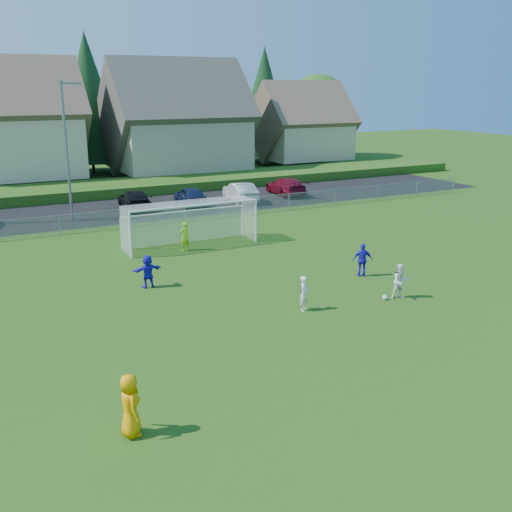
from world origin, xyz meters
The scene contains 19 objects.
ground centered at (0.00, 0.00, 0.00)m, with size 160.00×160.00×0.00m, color #193D0C.
asphalt_lot centered at (0.00, 27.50, 0.01)m, with size 60.00×60.00×0.00m, color black.
grass_embankment centered at (0.00, 35.00, 0.40)m, with size 70.00×6.00×0.80m, color #1E420F.
soccer_ball centered at (3.96, 3.91, 0.11)m, with size 0.22×0.22×0.22m, color white.
referee centered at (-8.33, -1.02, 0.84)m, with size 0.83×0.54×1.69m, color #F69604.
player_white_a centered at (0.31, 4.45, 0.71)m, with size 0.52×0.34×1.42m, color white.
player_white_b centered at (4.62, 3.75, 0.76)m, with size 0.73×0.57×1.51m, color white.
player_blue_a centered at (5.10, 6.99, 0.79)m, with size 0.93×0.39×1.58m, color #2115CB.
player_blue_b centered at (-4.32, 10.08, 0.74)m, with size 1.38×0.44×1.49m, color #2115CB.
goalkeeper centered at (-0.64, 15.09, 0.80)m, with size 0.58×0.38×1.59m, color #AAE51B.
car_d centered at (0.22, 27.38, 0.68)m, with size 1.91×4.70×1.36m, color black.
car_e centered at (4.30, 26.78, 0.72)m, with size 1.69×4.20×1.43m, color #131E43.
car_f centered at (8.33, 26.52, 0.74)m, with size 1.56×4.47×1.47m, color silver.
car_g centered at (12.95, 27.49, 0.70)m, with size 1.97×4.85×1.41m, color maroon.
soccer_goal centered at (0.00, 16.05, 1.63)m, with size 7.42×1.90×2.50m.
chainlink_fence centered at (0.00, 22.00, 0.63)m, with size 52.06×0.06×1.20m.
streetlight centered at (-4.45, 26.00, 4.84)m, with size 1.38×0.18×9.00m.
houses_row centered at (1.97, 42.46, 7.33)m, with size 53.90×11.45×13.27m.
tree_row centered at (1.04, 48.74, 6.91)m, with size 65.98×12.36×13.80m.
Camera 1 is at (-11.76, -14.50, 8.66)m, focal length 42.00 mm.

